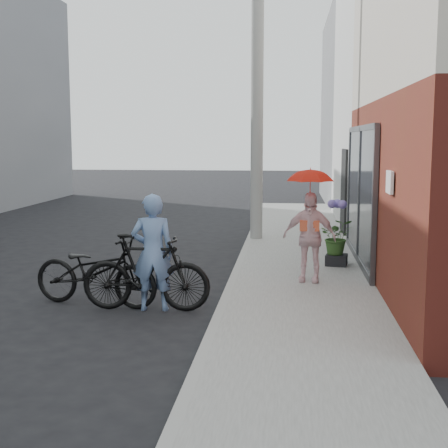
% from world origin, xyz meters
% --- Properties ---
extents(ground, '(80.00, 80.00, 0.00)m').
position_xyz_m(ground, '(0.00, 0.00, 0.00)').
color(ground, black).
rests_on(ground, ground).
extents(sidewalk, '(2.20, 24.00, 0.12)m').
position_xyz_m(sidewalk, '(2.10, 2.00, 0.06)').
color(sidewalk, gray).
rests_on(sidewalk, ground).
extents(curb, '(0.12, 24.00, 0.12)m').
position_xyz_m(curb, '(0.94, 2.00, 0.06)').
color(curb, '#9E9E99').
rests_on(curb, ground).
extents(east_building_far, '(8.00, 8.00, 7.00)m').
position_xyz_m(east_building_far, '(7.20, 16.00, 3.50)').
color(east_building_far, slate).
rests_on(east_building_far, ground).
extents(utility_pole, '(0.28, 0.28, 7.00)m').
position_xyz_m(utility_pole, '(1.10, 6.00, 3.50)').
color(utility_pole, '#9E9E99').
rests_on(utility_pole, ground).
extents(officer, '(0.64, 0.46, 1.64)m').
position_xyz_m(officer, '(-0.04, 0.17, 0.82)').
color(officer, '#6989BB').
rests_on(officer, ground).
extents(bike_left, '(2.01, 1.04, 1.01)m').
position_xyz_m(bike_left, '(-0.91, 0.32, 0.50)').
color(bike_left, black).
rests_on(bike_left, ground).
extents(bike_right, '(1.81, 0.52, 1.09)m').
position_xyz_m(bike_right, '(-0.13, 0.13, 0.54)').
color(bike_right, black).
rests_on(bike_right, ground).
extents(kimono_woman, '(0.89, 0.49, 1.43)m').
position_xyz_m(kimono_woman, '(2.17, 1.69, 0.84)').
color(kimono_woman, '#FBD3D8').
rests_on(kimono_woman, sidewalk).
extents(parasol, '(0.73, 0.73, 0.64)m').
position_xyz_m(parasol, '(2.17, 1.69, 1.87)').
color(parasol, '#F7321D').
rests_on(parasol, kimono_woman).
extents(planter, '(0.43, 0.43, 0.20)m').
position_xyz_m(planter, '(2.71, 3.03, 0.22)').
color(planter, black).
rests_on(planter, sidewalk).
extents(potted_plant, '(0.59, 0.51, 0.65)m').
position_xyz_m(potted_plant, '(2.71, 3.03, 0.64)').
color(potted_plant, '#315723').
rests_on(potted_plant, planter).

